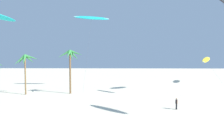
% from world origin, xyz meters
% --- Properties ---
extents(palm_tree_3, '(4.80, 4.63, 8.04)m').
position_xyz_m(palm_tree_3, '(-17.83, 38.14, 6.64)').
color(palm_tree_3, brown).
rests_on(palm_tree_3, ground).
extents(palm_tree_4, '(5.13, 5.00, 8.98)m').
position_xyz_m(palm_tree_4, '(-9.22, 39.65, 7.44)').
color(palm_tree_4, brown).
rests_on(palm_tree_4, ground).
extents(flying_kite_1, '(8.59, 6.56, 17.71)m').
position_xyz_m(flying_kite_1, '(-5.78, 48.03, 16.85)').
color(flying_kite_1, '#19B2B7').
rests_on(flying_kite_1, ground).
extents(flying_kite_3, '(4.31, 9.82, 18.98)m').
position_xyz_m(flying_kite_3, '(21.08, 39.15, 18.25)').
color(flying_kite_3, black).
rests_on(flying_kite_3, ground).
extents(flying_kite_5, '(5.71, 10.99, 7.97)m').
position_xyz_m(flying_kite_5, '(26.34, 60.59, 6.83)').
color(flying_kite_5, yellow).
rests_on(flying_kite_5, ground).
extents(person_foreground_walker, '(0.26, 0.50, 1.63)m').
position_xyz_m(person_foreground_walker, '(8.93, 25.87, 0.89)').
color(person_foreground_walker, black).
rests_on(person_foreground_walker, ground).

